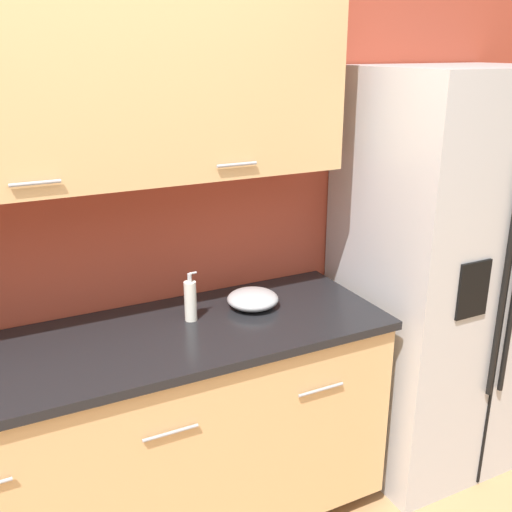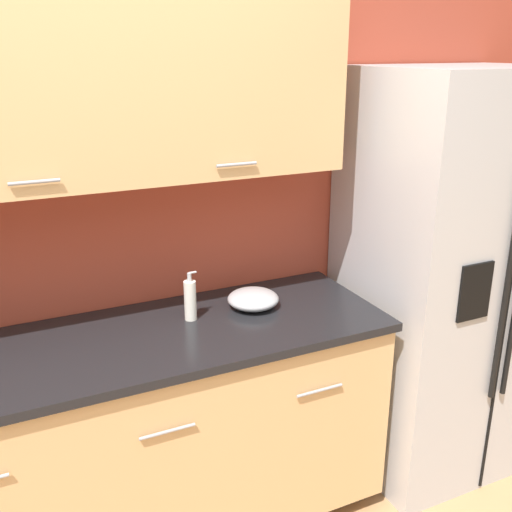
% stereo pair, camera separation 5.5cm
% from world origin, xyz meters
% --- Properties ---
extents(wall_back, '(10.00, 0.39, 2.60)m').
position_xyz_m(wall_back, '(-0.01, 1.16, 1.49)').
color(wall_back, '#AD422D').
rests_on(wall_back, ground_plane).
extents(counter_unit, '(2.56, 0.64, 0.93)m').
position_xyz_m(counter_unit, '(-0.03, 0.88, 0.47)').
color(counter_unit, black).
rests_on(counter_unit, ground_plane).
extents(refrigerator, '(0.87, 0.74, 1.89)m').
position_xyz_m(refrigerator, '(1.74, 0.83, 0.95)').
color(refrigerator, '#B2B2B5').
rests_on(refrigerator, ground_plane).
extents(soap_dispenser, '(0.05, 0.05, 0.20)m').
position_xyz_m(soap_dispenser, '(0.51, 0.94, 1.01)').
color(soap_dispenser, silver).
rests_on(soap_dispenser, counter_unit).
extents(mixing_bowl, '(0.22, 0.22, 0.07)m').
position_xyz_m(mixing_bowl, '(0.78, 0.94, 0.97)').
color(mixing_bowl, '#A3A3A5').
rests_on(mixing_bowl, counter_unit).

